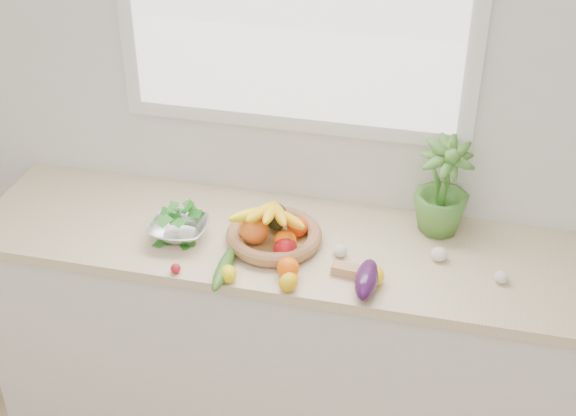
% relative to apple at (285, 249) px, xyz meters
% --- Properties ---
extents(back_wall, '(4.50, 0.02, 2.70)m').
position_rel_apple_xyz_m(back_wall, '(-0.06, 0.41, 0.41)').
color(back_wall, white).
rests_on(back_wall, ground).
extents(counter_cabinet, '(2.20, 0.58, 0.86)m').
position_rel_apple_xyz_m(counter_cabinet, '(-0.06, 0.11, -0.51)').
color(counter_cabinet, silver).
rests_on(counter_cabinet, ground).
extents(countertop, '(2.24, 0.62, 0.04)m').
position_rel_apple_xyz_m(countertop, '(-0.06, 0.11, -0.06)').
color(countertop, beige).
rests_on(countertop, counter_cabinet).
extents(orange_loose, '(0.10, 0.10, 0.08)m').
position_rel_apple_xyz_m(orange_loose, '(0.03, -0.10, -0.00)').
color(orange_loose, '#FF6408').
rests_on(orange_loose, countertop).
extents(lemon_a, '(0.08, 0.09, 0.06)m').
position_rel_apple_xyz_m(lemon_a, '(-0.16, -0.17, -0.01)').
color(lemon_a, yellow).
rests_on(lemon_a, countertop).
extents(lemon_b, '(0.08, 0.09, 0.06)m').
position_rel_apple_xyz_m(lemon_b, '(0.05, -0.17, -0.01)').
color(lemon_b, '#E6AB0C').
rests_on(lemon_b, countertop).
extents(lemon_c, '(0.08, 0.09, 0.06)m').
position_rel_apple_xyz_m(lemon_c, '(0.32, -0.06, -0.01)').
color(lemon_c, yellow).
rests_on(lemon_c, countertop).
extents(apple, '(0.11, 0.11, 0.08)m').
position_rel_apple_xyz_m(apple, '(0.00, 0.00, 0.00)').
color(apple, '#B80E14').
rests_on(apple, countertop).
extents(ginger, '(0.12, 0.06, 0.04)m').
position_rel_apple_xyz_m(ginger, '(0.23, -0.04, -0.02)').
color(ginger, tan).
rests_on(ginger, countertop).
extents(garlic_a, '(0.07, 0.07, 0.05)m').
position_rel_apple_xyz_m(garlic_a, '(0.52, 0.12, -0.02)').
color(garlic_a, white).
rests_on(garlic_a, countertop).
extents(garlic_b, '(0.06, 0.06, 0.04)m').
position_rel_apple_xyz_m(garlic_b, '(0.18, 0.06, -0.02)').
color(garlic_b, silver).
rests_on(garlic_b, countertop).
extents(garlic_c, '(0.06, 0.06, 0.04)m').
position_rel_apple_xyz_m(garlic_c, '(0.74, 0.04, -0.02)').
color(garlic_c, white).
rests_on(garlic_c, countertop).
extents(eggplant, '(0.08, 0.20, 0.08)m').
position_rel_apple_xyz_m(eggplant, '(0.30, -0.10, -0.00)').
color(eggplant, '#36103D').
rests_on(eggplant, countertop).
extents(cucumber, '(0.06, 0.26, 0.05)m').
position_rel_apple_xyz_m(cucumber, '(-0.18, -0.13, -0.02)').
color(cucumber, '#255D1B').
rests_on(cucumber, countertop).
extents(radish, '(0.04, 0.04, 0.04)m').
position_rel_apple_xyz_m(radish, '(-0.35, -0.17, -0.02)').
color(radish, red).
rests_on(radish, countertop).
extents(potted_herb, '(0.26, 0.26, 0.36)m').
position_rel_apple_xyz_m(potted_herb, '(0.50, 0.30, 0.15)').
color(potted_herb, '#49832F').
rests_on(potted_herb, countertop).
extents(fruit_basket, '(0.38, 0.38, 0.18)m').
position_rel_apple_xyz_m(fruit_basket, '(-0.07, 0.08, 0.01)').
color(fruit_basket, tan).
rests_on(fruit_basket, countertop).
extents(colander_with_spinach, '(0.23, 0.23, 0.12)m').
position_rel_apple_xyz_m(colander_with_spinach, '(-0.40, 0.03, 0.02)').
color(colander_with_spinach, silver).
rests_on(colander_with_spinach, countertop).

